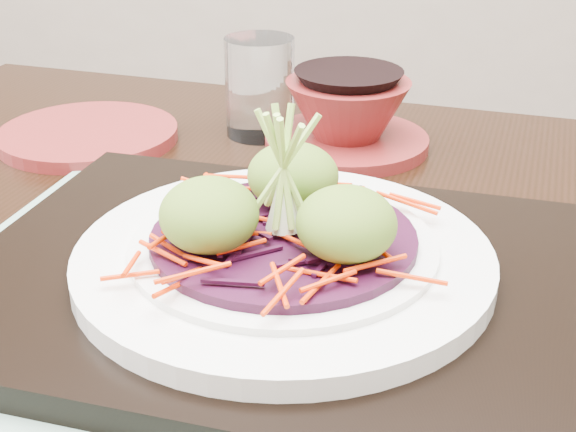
# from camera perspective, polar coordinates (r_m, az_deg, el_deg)

# --- Properties ---
(dining_table) EXTENTS (1.30, 0.98, 0.74)m
(dining_table) POSITION_cam_1_polar(r_m,az_deg,el_deg) (0.67, 4.37, -10.64)
(dining_table) COLOR black
(dining_table) RESTS_ON ground
(placemat) EXTENTS (0.55, 0.46, 0.00)m
(placemat) POSITION_cam_1_polar(r_m,az_deg,el_deg) (0.56, -0.30, -5.72)
(placemat) COLOR gray
(placemat) RESTS_ON dining_table
(serving_tray) EXTENTS (0.48, 0.38, 0.02)m
(serving_tray) POSITION_cam_1_polar(r_m,az_deg,el_deg) (0.56, -0.31, -4.66)
(serving_tray) COLOR black
(serving_tray) RESTS_ON placemat
(white_plate) EXTENTS (0.29, 0.29, 0.02)m
(white_plate) POSITION_cam_1_polar(r_m,az_deg,el_deg) (0.55, -0.31, -2.91)
(white_plate) COLOR white
(white_plate) RESTS_ON serving_tray
(cabbage_bed) EXTENTS (0.18, 0.18, 0.01)m
(cabbage_bed) POSITION_cam_1_polar(r_m,az_deg,el_deg) (0.54, -0.32, -1.57)
(cabbage_bed) COLOR #320A23
(cabbage_bed) RESTS_ON white_plate
(carrot_julienne) EXTENTS (0.22, 0.22, 0.01)m
(carrot_julienne) POSITION_cam_1_polar(r_m,az_deg,el_deg) (0.54, -0.32, -0.74)
(carrot_julienne) COLOR red
(carrot_julienne) RESTS_ON cabbage_bed
(guacamole_scoops) EXTENTS (0.16, 0.14, 0.05)m
(guacamole_scoops) POSITION_cam_1_polar(r_m,az_deg,el_deg) (0.53, -0.34, 0.84)
(guacamole_scoops) COLOR #597322
(guacamole_scoops) RESTS_ON cabbage_bed
(scallion_garnish) EXTENTS (0.07, 0.07, 0.10)m
(scallion_garnish) POSITION_cam_1_polar(r_m,az_deg,el_deg) (0.52, -0.33, 3.05)
(scallion_garnish) COLOR #9EC950
(scallion_garnish) RESTS_ON cabbage_bed
(terracotta_side_plate) EXTENTS (0.22, 0.22, 0.01)m
(terracotta_side_plate) POSITION_cam_1_polar(r_m,az_deg,el_deg) (0.87, -14.01, 5.62)
(terracotta_side_plate) COLOR maroon
(terracotta_side_plate) RESTS_ON dining_table
(water_glass) EXTENTS (0.08, 0.08, 0.10)m
(water_glass) POSITION_cam_1_polar(r_m,az_deg,el_deg) (0.85, -2.01, 9.15)
(water_glass) COLOR white
(water_glass) RESTS_ON dining_table
(terracotta_bowl_set) EXTENTS (0.22, 0.22, 0.07)m
(terracotta_bowl_set) POSITION_cam_1_polar(r_m,az_deg,el_deg) (0.82, 4.24, 6.95)
(terracotta_bowl_set) COLOR maroon
(terracotta_bowl_set) RESTS_ON dining_table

